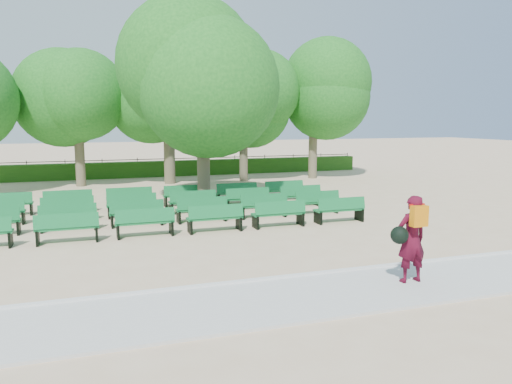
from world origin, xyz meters
TOP-DOWN VIEW (x-y plane):
  - ground at (0.00, 0.00)m, footprint 120.00×120.00m
  - paving at (0.00, -7.40)m, footprint 30.00×2.20m
  - curb at (0.00, -6.25)m, footprint 30.00×0.12m
  - hedge at (0.00, 14.00)m, footprint 26.00×0.70m
  - fence at (0.00, 14.40)m, footprint 26.00×0.10m
  - tree_line at (0.00, 10.00)m, footprint 21.80×6.80m
  - bench_array at (-1.38, 1.08)m, footprint 1.68×0.55m
  - tree_among at (0.31, 2.81)m, footprint 5.55×5.55m
  - person at (2.25, -7.36)m, footprint 0.85×0.51m

SIDE VIEW (x-z plane):
  - ground at x=0.00m, z-range 0.00..0.00m
  - fence at x=0.00m, z-range -0.51..0.51m
  - tree_line at x=0.00m, z-range -3.52..3.52m
  - paving at x=0.00m, z-range 0.00..0.06m
  - curb at x=0.00m, z-range 0.00..0.10m
  - bench_array at x=-1.38m, z-range -0.44..0.61m
  - hedge at x=0.00m, z-range 0.00..0.90m
  - person at x=2.25m, z-range 0.09..1.89m
  - tree_among at x=0.31m, z-range 1.22..8.69m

